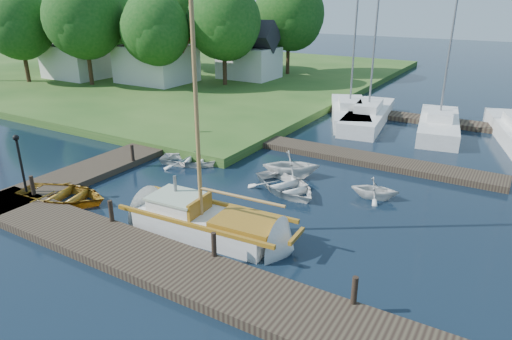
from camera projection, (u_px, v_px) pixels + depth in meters
The scene contains 32 objects.
ground at pixel (256, 197), 18.96m from camera, with size 160.00×160.00×0.00m, color black.
near_dock at pixel (156, 261), 14.11m from camera, with size 18.00×2.20×0.30m, color black.
left_dock at pixel (147, 149), 24.36m from camera, with size 2.20×18.00×0.30m, color black.
far_dock at pixel (356, 157), 23.14m from camera, with size 14.00×1.60×0.30m, color black.
shore at pixel (141, 69), 49.93m from camera, with size 50.00×40.00×0.50m, color #28521B.
mooring_post_0 at pixel (32, 185), 18.33m from camera, with size 0.16×0.16×0.80m, color black.
mooring_post_1 at pixel (111, 211), 16.16m from camera, with size 0.16×0.16×0.80m, color black.
mooring_post_2 at pixel (214, 244), 13.99m from camera, with size 0.16×0.16×0.80m, color black.
mooring_post_3 at pixel (355, 290), 11.83m from camera, with size 0.16×0.16×0.80m, color black.
mooring_post_4 at pixel (132, 153), 22.08m from camera, with size 0.16×0.16×0.80m, color black.
mooring_post_5 at pixel (196, 129), 26.08m from camera, with size 0.16×0.16×0.80m, color black.
lamp_post at pixel (19, 156), 18.15m from camera, with size 0.24×0.24×2.44m.
sailboat at pixel (211, 225), 15.92m from camera, with size 7.26×2.40×9.83m.
dinghy at pixel (63, 193), 18.40m from camera, with size 2.74×3.84×0.79m, color #8B5D1B.
tender_a at pixel (192, 158), 22.54m from camera, with size 2.28×3.19×0.66m, color silver.
tender_b at pixel (291, 163), 20.79m from camera, with size 2.23×2.58×1.36m, color silver.
tender_c at pixel (286, 184), 19.37m from camera, with size 2.50×3.49×0.72m, color silver.
tender_d at pixel (375, 187), 18.66m from camera, with size 1.65×1.91×1.01m, color silver.
marina_boat_0 at pixel (349, 111), 30.52m from camera, with size 5.12×8.09×10.04m.
marina_boat_1 at pixel (368, 115), 29.65m from camera, with size 3.30×8.54×9.27m.
marina_boat_2 at pixel (439, 124), 27.53m from camera, with size 3.41×7.66×11.39m.
house_a at pixel (156, 54), 40.31m from camera, with size 6.30×5.00×6.29m.
house_b at pixel (77, 53), 42.63m from camera, with size 5.77×4.50×5.79m.
house_c at pixel (249, 55), 42.36m from camera, with size 5.25×4.00×5.28m.
tree_0 at pixel (19, 23), 39.44m from camera, with size 6.12×6.07×8.28m.
tree_1 at pixel (84, 17), 37.95m from camera, with size 6.70×6.70×9.20m.
tree_2 at pixel (155, 29), 36.96m from camera, with size 5.83×5.75×7.82m.
tree_3 at pixel (224, 21), 38.03m from camera, with size 6.41×6.38×8.74m.
tree_4 at pixel (180, 11), 44.88m from camera, with size 7.01×7.01×9.66m.
tree_5 at pixel (109, 20), 47.48m from camera, with size 6.00×5.94×8.10m.
tree_6 at pixel (38, 17), 47.09m from camera, with size 6.24×6.20×8.46m.
tree_7 at pixel (289, 13), 43.32m from camera, with size 6.83×6.83×9.38m.
Camera 1 is at (8.92, -14.81, 7.87)m, focal length 32.00 mm.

